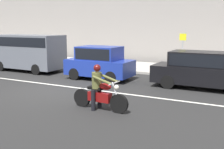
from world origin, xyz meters
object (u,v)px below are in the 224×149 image
at_px(motorcycle_with_rider_olive, 99,91).
at_px(parked_van_slate_gray, 27,50).
at_px(parked_sedan_black, 201,70).
at_px(parked_hatchback_cobalt_blue, 99,62).
at_px(street_sign_post, 182,47).

height_order(motorcycle_with_rider_olive, parked_van_slate_gray, parked_van_slate_gray).
bearing_deg(motorcycle_with_rider_olive, parked_sedan_black, 63.61).
distance_m(motorcycle_with_rider_olive, parked_van_slate_gray, 9.81).
distance_m(parked_hatchback_cobalt_blue, parked_sedan_black, 5.33).
bearing_deg(parked_hatchback_cobalt_blue, parked_sedan_black, 3.17).
relative_size(motorcycle_with_rider_olive, parked_van_slate_gray, 0.45).
height_order(parked_hatchback_cobalt_blue, street_sign_post, street_sign_post).
distance_m(parked_van_slate_gray, parked_sedan_black, 10.89).
relative_size(parked_van_slate_gray, street_sign_post, 2.15).
relative_size(parked_sedan_black, street_sign_post, 2.01).
distance_m(parked_sedan_black, street_sign_post, 5.50).
bearing_deg(parked_hatchback_cobalt_blue, motorcycle_with_rider_olive, -59.68).
height_order(motorcycle_with_rider_olive, street_sign_post, street_sign_post).
xyz_separation_m(parked_sedan_black, street_sign_post, (-2.10, 5.04, 0.65)).
distance_m(motorcycle_with_rider_olive, street_sign_post, 10.16).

